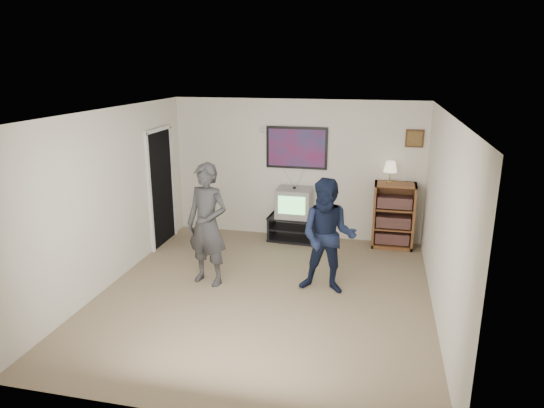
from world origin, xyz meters
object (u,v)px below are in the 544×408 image
at_px(bookshelf, 393,215).
at_px(person_tall, 207,225).
at_px(media_stand, 294,228).
at_px(crt_television, 294,203).
at_px(person_short, 328,237).

bearing_deg(bookshelf, person_tall, -141.86).
distance_m(media_stand, crt_television, 0.48).
relative_size(media_stand, bookshelf, 0.82).
xyz_separation_m(bookshelf, person_tall, (-2.62, -2.06, 0.31)).
distance_m(media_stand, person_tall, 2.30).
relative_size(crt_television, bookshelf, 0.53).
height_order(crt_television, person_short, person_short).
height_order(media_stand, person_short, person_short).
bearing_deg(crt_television, media_stand, 0.53).
bearing_deg(bookshelf, person_short, -114.93).
bearing_deg(media_stand, person_tall, -110.45).
bearing_deg(bookshelf, media_stand, -178.34).
height_order(bookshelf, person_short, person_short).
height_order(person_tall, person_short, person_tall).
xyz_separation_m(media_stand, crt_television, (-0.00, 0.00, 0.48)).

